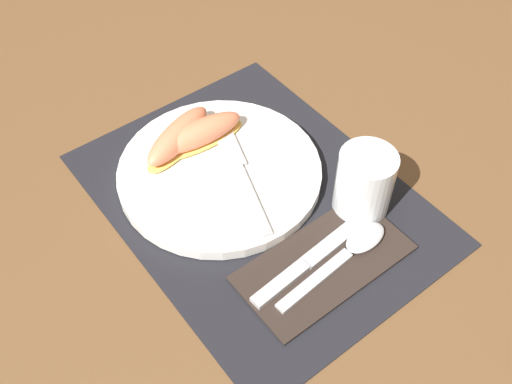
# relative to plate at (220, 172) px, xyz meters

# --- Properties ---
(ground_plane) EXTENTS (3.00, 3.00, 0.00)m
(ground_plane) POSITION_rel_plate_xyz_m (0.06, 0.02, -0.01)
(ground_plane) COLOR brown
(placemat) EXTENTS (0.46, 0.35, 0.00)m
(placemat) POSITION_rel_plate_xyz_m (0.06, 0.02, -0.01)
(placemat) COLOR black
(placemat) RESTS_ON ground_plane
(plate) EXTENTS (0.28, 0.28, 0.02)m
(plate) POSITION_rel_plate_xyz_m (0.00, 0.00, 0.00)
(plate) COLOR white
(plate) RESTS_ON placemat
(juice_glass) EXTENTS (0.07, 0.07, 0.09)m
(juice_glass) POSITION_rel_plate_xyz_m (0.15, 0.12, 0.03)
(juice_glass) COLOR silver
(juice_glass) RESTS_ON placemat
(napkin) EXTENTS (0.11, 0.21, 0.00)m
(napkin) POSITION_rel_plate_xyz_m (0.19, 0.02, -0.01)
(napkin) COLOR #2D231E
(napkin) RESTS_ON placemat
(knife) EXTENTS (0.03, 0.21, 0.01)m
(knife) POSITION_rel_plate_xyz_m (0.18, 0.01, -0.00)
(knife) COLOR #BCBCC1
(knife) RESTS_ON napkin
(spoon) EXTENTS (0.04, 0.18, 0.01)m
(spoon) POSITION_rel_plate_xyz_m (0.20, 0.06, -0.00)
(spoon) COLOR #BCBCC1
(spoon) RESTS_ON napkin
(fork) EXTENTS (0.19, 0.08, 0.00)m
(fork) POSITION_rel_plate_xyz_m (0.02, 0.02, 0.01)
(fork) COLOR #BCBCC1
(fork) RESTS_ON plate
(citrus_wedge_0) EXTENTS (0.05, 0.14, 0.03)m
(citrus_wedge_0) POSITION_rel_plate_xyz_m (-0.06, 0.01, 0.02)
(citrus_wedge_0) COLOR #F7C656
(citrus_wedge_0) RESTS_ON plate
(citrus_wedge_1) EXTENTS (0.09, 0.14, 0.03)m
(citrus_wedge_1) POSITION_rel_plate_xyz_m (-0.07, -0.02, 0.02)
(citrus_wedge_1) COLOR #F7C656
(citrus_wedge_1) RESTS_ON plate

